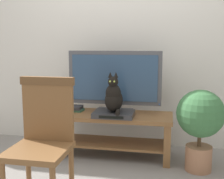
# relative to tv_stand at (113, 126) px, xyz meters

# --- Properties ---
(back_wall) EXTENTS (7.00, 0.12, 2.80)m
(back_wall) POSITION_rel_tv_stand_xyz_m (-0.01, 0.51, 1.06)
(back_wall) COLOR silver
(back_wall) RESTS_ON ground
(tv_stand) EXTENTS (1.27, 0.48, 0.47)m
(tv_stand) POSITION_rel_tv_stand_xyz_m (0.00, 0.00, 0.00)
(tv_stand) COLOR brown
(tv_stand) RESTS_ON ground
(tv) EXTENTS (1.03, 0.20, 0.68)m
(tv) POSITION_rel_tv_stand_xyz_m (0.00, 0.09, 0.50)
(tv) COLOR #4C4C51
(tv) RESTS_ON tv_stand
(media_box) EXTENTS (0.42, 0.30, 0.05)m
(media_box) POSITION_rel_tv_stand_xyz_m (0.03, -0.11, 0.17)
(media_box) COLOR #2D2D30
(media_box) RESTS_ON tv_stand
(cat) EXTENTS (0.19, 0.30, 0.42)m
(cat) POSITION_rel_tv_stand_xyz_m (0.03, -0.12, 0.35)
(cat) COLOR black
(cat) RESTS_ON media_box
(wooden_chair) EXTENTS (0.42, 0.42, 0.98)m
(wooden_chair) POSITION_rel_tv_stand_xyz_m (-0.30, -1.12, 0.23)
(wooden_chair) COLOR brown
(wooden_chair) RESTS_ON ground
(book_stack) EXTENTS (0.23, 0.16, 0.06)m
(book_stack) POSITION_rel_tv_stand_xyz_m (-0.47, 0.05, 0.17)
(book_stack) COLOR #38664C
(book_stack) RESTS_ON tv_stand
(potted_plant) EXTENTS (0.46, 0.46, 0.80)m
(potted_plant) POSITION_rel_tv_stand_xyz_m (0.89, -0.21, 0.17)
(potted_plant) COLOR #9E6B4C
(potted_plant) RESTS_ON ground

